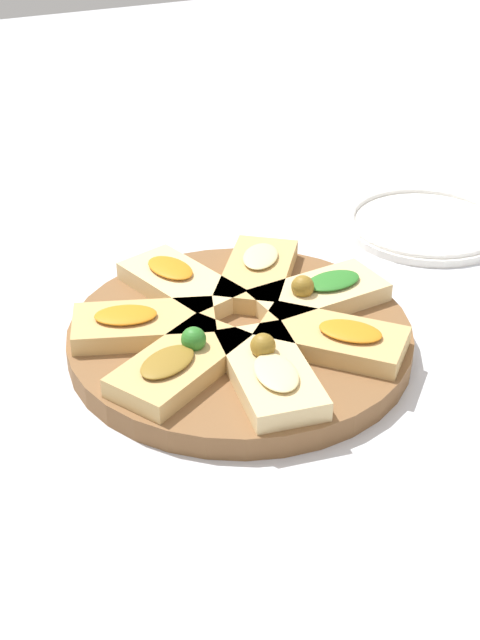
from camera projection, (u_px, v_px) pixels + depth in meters
name	position (u px, v px, depth m)	size (l,w,h in m)	color
ground_plane	(240.00, 348.00, 0.93)	(3.00, 3.00, 0.00)	silver
serving_board	(240.00, 338.00, 0.92)	(0.35, 0.35, 0.02)	brown
focaccia_slice_0	(333.00, 338.00, 0.88)	(0.15, 0.15, 0.03)	tan
focaccia_slice_1	(319.00, 294.00, 0.95)	(0.08, 0.15, 0.04)	#E5C689
focaccia_slice_2	(258.00, 273.00, 0.99)	(0.16, 0.14, 0.03)	tan
focaccia_slice_3	(180.00, 283.00, 0.97)	(0.16, 0.11, 0.03)	#E5C689
focaccia_slice_4	(143.00, 324.00, 0.90)	(0.11, 0.16, 0.03)	tan
focaccia_slice_5	(180.00, 363.00, 0.84)	(0.13, 0.16, 0.04)	tan
focaccia_slice_6	(270.00, 372.00, 0.83)	(0.15, 0.09, 0.04)	#E5C689
plate_left	(426.00, 224.00, 1.16)	(0.21, 0.21, 0.02)	white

